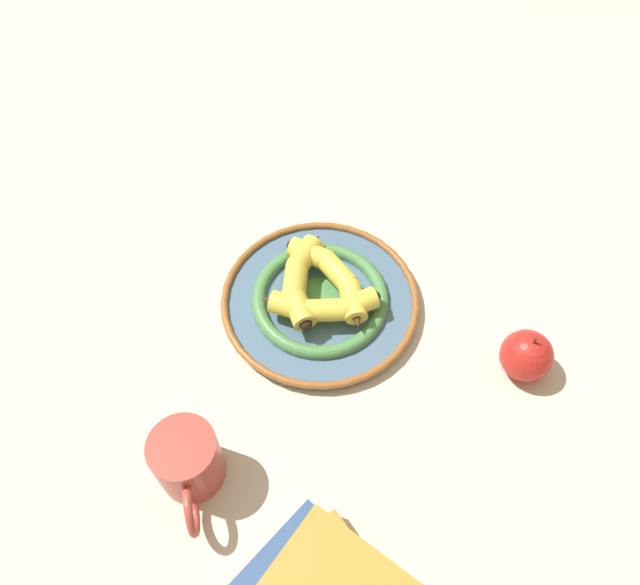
{
  "coord_description": "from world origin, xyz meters",
  "views": [
    {
      "loc": [
        -0.43,
        -0.33,
        0.82
      ],
      "look_at": [
        -0.03,
        0.02,
        0.03
      ],
      "focal_mm": 35.0,
      "sensor_mm": 36.0,
      "label": 1
    }
  ],
  "objects_px": {
    "banana_a": "(300,279)",
    "banana_c": "(334,277)",
    "coffee_mug": "(188,462)",
    "decorative_bowl": "(320,300)",
    "banana_b": "(321,307)",
    "apple": "(526,356)"
  },
  "relations": [
    {
      "from": "decorative_bowl",
      "to": "apple",
      "type": "relative_size",
      "value": 3.53
    },
    {
      "from": "decorative_bowl",
      "to": "banana_c",
      "type": "xyz_separation_m",
      "value": [
        0.03,
        -0.0,
        0.03
      ]
    },
    {
      "from": "decorative_bowl",
      "to": "coffee_mug",
      "type": "relative_size",
      "value": 2.49
    },
    {
      "from": "decorative_bowl",
      "to": "coffee_mug",
      "type": "height_order",
      "value": "coffee_mug"
    },
    {
      "from": "decorative_bowl",
      "to": "banana_b",
      "type": "height_order",
      "value": "banana_b"
    },
    {
      "from": "banana_b",
      "to": "apple",
      "type": "distance_m",
      "value": 0.3
    },
    {
      "from": "banana_b",
      "to": "apple",
      "type": "xyz_separation_m",
      "value": [
        0.14,
        -0.27,
        -0.01
      ]
    },
    {
      "from": "banana_a",
      "to": "banana_c",
      "type": "distance_m",
      "value": 0.05
    },
    {
      "from": "decorative_bowl",
      "to": "banana_a",
      "type": "bearing_deg",
      "value": 103.17
    },
    {
      "from": "decorative_bowl",
      "to": "coffee_mug",
      "type": "bearing_deg",
      "value": -170.25
    },
    {
      "from": "banana_a",
      "to": "banana_c",
      "type": "xyz_separation_m",
      "value": [
        0.04,
        -0.04,
        -0.0
      ]
    },
    {
      "from": "banana_a",
      "to": "apple",
      "type": "bearing_deg",
      "value": 72.93
    },
    {
      "from": "banana_b",
      "to": "banana_c",
      "type": "relative_size",
      "value": 0.76
    },
    {
      "from": "decorative_bowl",
      "to": "banana_b",
      "type": "distance_m",
      "value": 0.05
    },
    {
      "from": "banana_b",
      "to": "banana_c",
      "type": "height_order",
      "value": "same"
    },
    {
      "from": "banana_b",
      "to": "coffee_mug",
      "type": "bearing_deg",
      "value": -128.05
    },
    {
      "from": "banana_a",
      "to": "apple",
      "type": "distance_m",
      "value": 0.35
    },
    {
      "from": "banana_c",
      "to": "apple",
      "type": "height_order",
      "value": "apple"
    },
    {
      "from": "banana_a",
      "to": "coffee_mug",
      "type": "bearing_deg",
      "value": -21.27
    },
    {
      "from": "banana_a",
      "to": "banana_c",
      "type": "height_order",
      "value": "banana_a"
    },
    {
      "from": "decorative_bowl",
      "to": "apple",
      "type": "bearing_deg",
      "value": -69.0
    },
    {
      "from": "banana_a",
      "to": "coffee_mug",
      "type": "relative_size",
      "value": 1.25
    }
  ]
}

